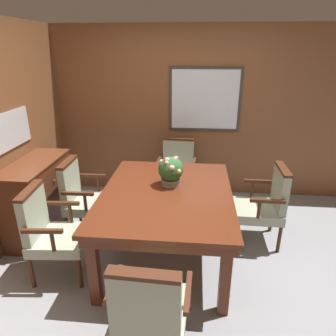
% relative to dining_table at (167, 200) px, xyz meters
% --- Properties ---
extents(ground_plane, '(14.00, 14.00, 0.00)m').
position_rel_dining_table_xyz_m(ground_plane, '(0.06, -0.16, -0.68)').
color(ground_plane, gray).
extents(wall_back, '(7.20, 0.08, 2.45)m').
position_rel_dining_table_xyz_m(wall_back, '(0.06, 1.66, 0.55)').
color(wall_back, brown).
rests_on(wall_back, ground_plane).
extents(dining_table, '(1.32, 1.68, 0.77)m').
position_rel_dining_table_xyz_m(dining_table, '(0.00, 0.00, 0.00)').
color(dining_table, '#562614').
rests_on(dining_table, ground_plane).
extents(chair_left_far, '(0.53, 0.55, 0.94)m').
position_rel_dining_table_xyz_m(chair_left_far, '(-1.04, 0.35, -0.18)').
color(chair_left_far, '#472314').
rests_on(chair_left_far, ground_plane).
extents(chair_head_far, '(0.56, 0.55, 0.94)m').
position_rel_dining_table_xyz_m(chair_head_far, '(0.02, 1.28, -0.18)').
color(chair_head_far, '#472314').
rests_on(chair_head_far, ground_plane).
extents(chair_right_far, '(0.53, 0.54, 0.94)m').
position_rel_dining_table_xyz_m(chair_right_far, '(1.09, 0.37, -0.18)').
color(chair_right_far, '#472314').
rests_on(chair_right_far, ground_plane).
extents(chair_head_near, '(0.55, 0.54, 0.94)m').
position_rel_dining_table_xyz_m(chair_head_near, '(0.01, -1.24, -0.18)').
color(chair_head_near, '#472314').
rests_on(chair_head_near, ground_plane).
extents(chair_left_near, '(0.56, 0.57, 0.94)m').
position_rel_dining_table_xyz_m(chair_left_near, '(-1.09, -0.38, -0.18)').
color(chair_left_near, '#472314').
rests_on(chair_left_near, ground_plane).
extents(potted_plant, '(0.26, 0.28, 0.32)m').
position_rel_dining_table_xyz_m(potted_plant, '(0.03, 0.17, 0.26)').
color(potted_plant, gray).
rests_on(potted_plant, dining_table).
extents(sideboard_cabinet, '(0.46, 1.04, 0.92)m').
position_rel_dining_table_xyz_m(sideboard_cabinet, '(-1.57, 0.31, -0.22)').
color(sideboard_cabinet, '#512816').
rests_on(sideboard_cabinet, ground_plane).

